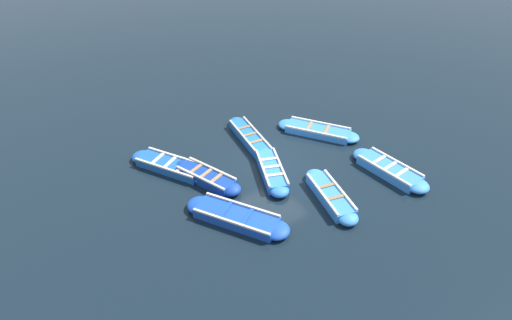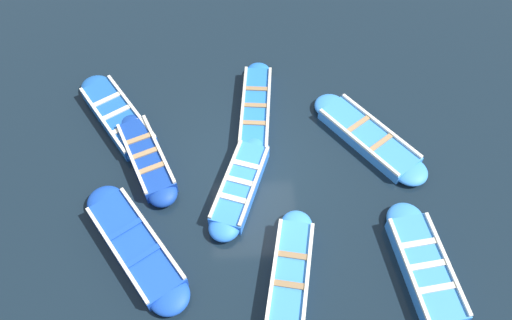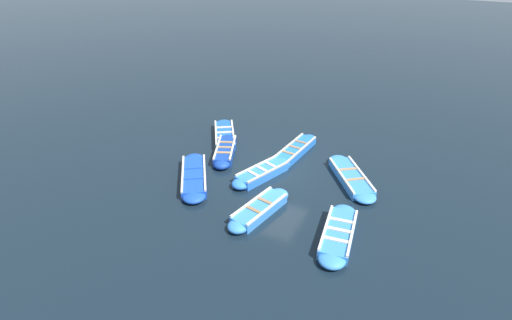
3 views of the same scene
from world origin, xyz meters
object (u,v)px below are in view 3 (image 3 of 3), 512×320
boat_inner_gap (225,151)px  boat_drifting (351,177)px  boat_mid_row (225,135)px  boat_alongside (194,176)px  boat_broadside (295,151)px  boat_end_of_row (262,173)px  boat_outer_left (260,210)px  boat_stern_in (338,234)px

boat_inner_gap → boat_drifting: bearing=-85.7°
boat_mid_row → boat_alongside: bearing=-167.8°
boat_broadside → boat_end_of_row: bearing=168.8°
boat_inner_gap → boat_outer_left: boat_inner_gap is taller
boat_drifting → boat_stern_in: (-3.81, -0.59, 0.03)m
boat_stern_in → boat_outer_left: size_ratio=1.07×
boat_mid_row → boat_drifting: bearing=-98.7°
boat_drifting → boat_stern_in: 3.85m
boat_end_of_row → boat_outer_left: boat_end_of_row is taller
boat_inner_gap → boat_outer_left: size_ratio=0.98×
boat_mid_row → boat_inner_gap: 1.73m
boat_inner_gap → boat_stern_in: size_ratio=0.91×
boat_mid_row → boat_drifting: 6.86m
boat_stern_in → boat_end_of_row: size_ratio=1.08×
boat_mid_row → boat_outer_left: bearing=-137.8°
boat_alongside → boat_broadside: bearing=-36.1°
boat_broadside → boat_alongside: (-4.05, 2.95, 0.00)m
boat_mid_row → boat_alongside: boat_alongside is taller
boat_broadside → boat_stern_in: (-4.92, -3.56, 0.01)m
boat_mid_row → boat_stern_in: size_ratio=1.02×
boat_broadside → boat_mid_row: boat_broadside is taller
boat_drifting → boat_inner_gap: bearing=94.3°
boat_stern_in → boat_alongside: size_ratio=0.95×
boat_alongside → boat_end_of_row: 2.89m
boat_outer_left → boat_end_of_row: bearing=23.8°
boat_end_of_row → boat_inner_gap: bearing=68.1°
boat_mid_row → boat_stern_in: 8.82m
boat_mid_row → boat_outer_left: 6.49m
boat_broadside → boat_drifting: bearing=-110.5°
boat_end_of_row → boat_outer_left: 2.59m
boat_end_of_row → boat_stern_in: bearing=-120.6°
boat_stern_in → boat_end_of_row: (2.40, 4.06, 0.01)m
boat_drifting → boat_outer_left: size_ratio=1.08×
boat_broadside → boat_alongside: 5.01m
boat_stern_in → boat_drifting: bearing=8.8°
boat_inner_gap → boat_alongside: size_ratio=0.87×
boat_mid_row → boat_drifting: size_ratio=1.01×
boat_stern_in → boat_end_of_row: bearing=59.4°
boat_drifting → boat_outer_left: 4.49m
boat_inner_gap → boat_alongside: (-2.50, 0.05, -0.02)m
boat_stern_in → boat_inner_gap: bearing=62.5°
boat_broadside → boat_outer_left: boat_outer_left is taller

